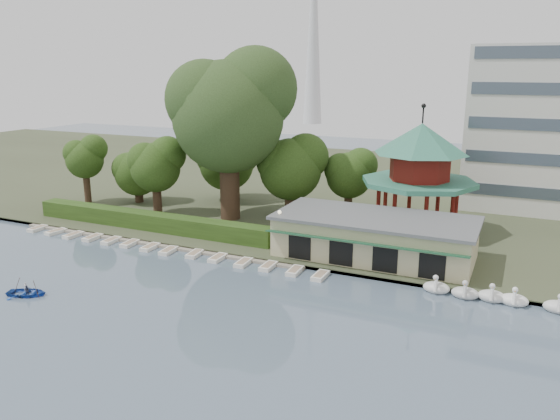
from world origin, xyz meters
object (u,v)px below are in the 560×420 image
Objects in this scene: boathouse at (375,236)px; big_tree at (230,108)px; rowboat_with_passengers at (27,290)px; pavilion at (420,167)px; dock at (154,243)px.

big_tree is at bearing 161.68° from boathouse.
rowboat_with_passengers is at bearing -99.72° from big_tree.
boathouse is at bearing -101.28° from pavilion.
pavilion is at bearing 78.72° from boathouse.
big_tree is (-18.83, 6.23, 10.95)m from boathouse.
dock is 29.14m from pavilion.
boathouse is at bearing 40.23° from rowboat_with_passengers.
big_tree reaches higher than boathouse.
big_tree reaches higher than rowboat_with_passengers.
pavilion is (24.00, 14.80, 7.36)m from dock.
big_tree reaches higher than dock.
big_tree is (-20.83, -3.79, 5.83)m from pavilion.
boathouse is (22.00, 4.77, 2.25)m from dock.
pavilion is 2.56× the size of rowboat_with_passengers.
rowboat_with_passengers is (-25.27, -29.71, -7.02)m from pavilion.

